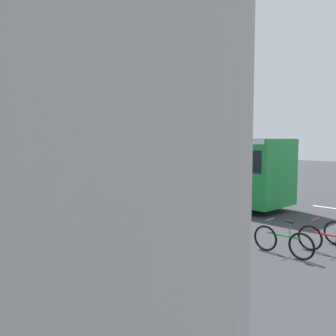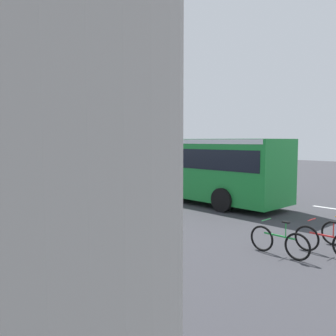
{
  "view_description": "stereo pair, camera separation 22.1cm",
  "coord_description": "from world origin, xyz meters",
  "px_view_note": "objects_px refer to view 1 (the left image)",
  "views": [
    {
      "loc": [
        -14.3,
        12.95,
        3.08
      ],
      "look_at": [
        -0.54,
        0.05,
        1.6
      ],
      "focal_mm": 37.59,
      "sensor_mm": 36.0,
      "label": 1
    },
    {
      "loc": [
        -14.45,
        12.78,
        3.08
      ],
      "look_at": [
        -0.54,
        0.05,
        1.6
      ],
      "focal_mm": 37.59,
      "sensor_mm": 36.0,
      "label": 2
    }
  ],
  "objects_px": {
    "city_bus": "(183,163)",
    "bicycle_red": "(329,241)",
    "bicycle_green": "(283,242)",
    "traffic_sign": "(130,156)"
  },
  "relations": [
    {
      "from": "bicycle_red",
      "to": "city_bus",
      "type": "bearing_deg",
      "value": -22.31
    },
    {
      "from": "traffic_sign",
      "to": "city_bus",
      "type": "bearing_deg",
      "value": 162.33
    },
    {
      "from": "bicycle_green",
      "to": "bicycle_red",
      "type": "xyz_separation_m",
      "value": [
        -0.84,
        -0.94,
        0.0
      ]
    },
    {
      "from": "city_bus",
      "to": "bicycle_green",
      "type": "distance_m",
      "value": 9.73
    },
    {
      "from": "bicycle_red",
      "to": "traffic_sign",
      "type": "xyz_separation_m",
      "value": [
        17.36,
        -6.38,
        1.52
      ]
    },
    {
      "from": "traffic_sign",
      "to": "bicycle_red",
      "type": "bearing_deg",
      "value": 159.83
    },
    {
      "from": "city_bus",
      "to": "bicycle_green",
      "type": "height_order",
      "value": "city_bus"
    },
    {
      "from": "city_bus",
      "to": "bicycle_red",
      "type": "height_order",
      "value": "city_bus"
    },
    {
      "from": "city_bus",
      "to": "traffic_sign",
      "type": "xyz_separation_m",
      "value": [
        8.15,
        -2.6,
        0.01
      ]
    },
    {
      "from": "city_bus",
      "to": "traffic_sign",
      "type": "height_order",
      "value": "city_bus"
    }
  ]
}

